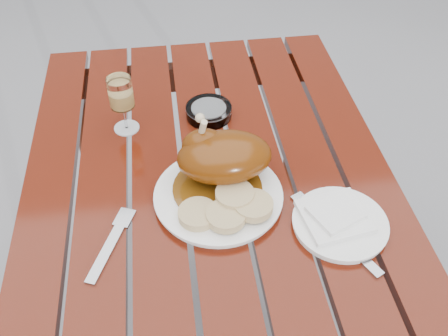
# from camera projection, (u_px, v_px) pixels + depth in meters

# --- Properties ---
(table) EXTENTS (0.80, 1.20, 0.75)m
(table) POSITION_uv_depth(u_px,v_px,m) (214.00, 286.00, 1.32)
(table) COLOR #5F190B
(table) RESTS_ON ground
(dinner_plate) EXTENTS (0.28, 0.28, 0.02)m
(dinner_plate) POSITION_uv_depth(u_px,v_px,m) (218.00, 196.00, 1.03)
(dinner_plate) COLOR white
(dinner_plate) RESTS_ON table
(roast_duck) EXTENTS (0.21, 0.20, 0.14)m
(roast_duck) POSITION_uv_depth(u_px,v_px,m) (221.00, 157.00, 1.03)
(roast_duck) COLOR #5A320A
(roast_duck) RESTS_ON dinner_plate
(bread_dumplings) EXTENTS (0.19, 0.12, 0.03)m
(bread_dumplings) POSITION_uv_depth(u_px,v_px,m) (228.00, 207.00, 0.98)
(bread_dumplings) COLOR tan
(bread_dumplings) RESTS_ON dinner_plate
(wine_glass) EXTENTS (0.07, 0.07, 0.14)m
(wine_glass) POSITION_uv_depth(u_px,v_px,m) (123.00, 105.00, 1.15)
(wine_glass) COLOR #F0C46D
(wine_glass) RESTS_ON table
(side_plate) EXTENTS (0.24, 0.24, 0.02)m
(side_plate) POSITION_uv_depth(u_px,v_px,m) (340.00, 224.00, 0.98)
(side_plate) COLOR white
(side_plate) RESTS_ON table
(napkin) EXTENTS (0.14, 0.13, 0.01)m
(napkin) POSITION_uv_depth(u_px,v_px,m) (334.00, 216.00, 0.98)
(napkin) COLOR white
(napkin) RESTS_ON side_plate
(ashtray) EXTENTS (0.14, 0.14, 0.03)m
(ashtray) POSITION_uv_depth(u_px,v_px,m) (209.00, 111.00, 1.23)
(ashtray) COLOR #B2B7BC
(ashtray) RESTS_ON table
(fork) EXTENTS (0.08, 0.16, 0.01)m
(fork) POSITION_uv_depth(u_px,v_px,m) (109.00, 247.00, 0.95)
(fork) COLOR gray
(fork) RESTS_ON table
(knife) EXTENTS (0.11, 0.19, 0.01)m
(knife) POSITION_uv_depth(u_px,v_px,m) (341.00, 238.00, 0.96)
(knife) COLOR gray
(knife) RESTS_ON table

